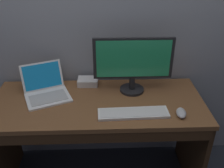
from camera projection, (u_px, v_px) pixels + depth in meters
desk at (98, 124)px, 1.95m from camera, size 1.53×0.64×0.78m
laptop_white at (46, 90)px, 1.92m from camera, size 0.40×0.41×0.21m
external_monitor at (133, 64)px, 1.88m from camera, size 0.58×0.18×0.43m
wired_keyboard at (133, 113)px, 1.72m from camera, size 0.47×0.14×0.02m
computer_mouse at (181, 113)px, 1.71m from camera, size 0.08×0.12×0.04m
external_drive_box at (88, 82)px, 2.07m from camera, size 0.16×0.12×0.05m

